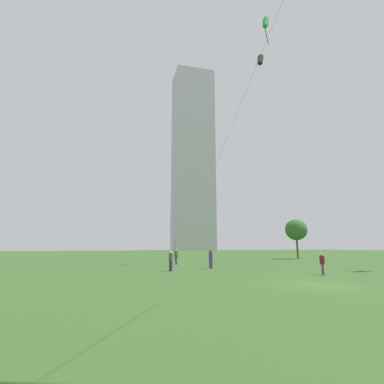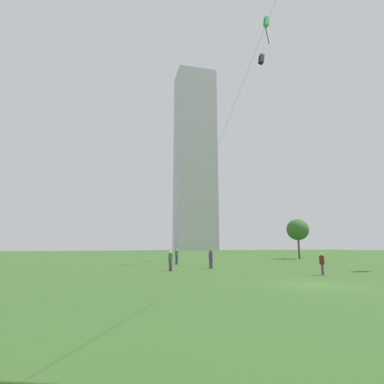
% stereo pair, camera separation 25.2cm
% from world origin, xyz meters
% --- Properties ---
extents(ground, '(280.00, 280.00, 0.00)m').
position_xyz_m(ground, '(0.00, 0.00, 0.00)').
color(ground, '#335623').
extents(person_standing_0, '(0.39, 0.39, 1.77)m').
position_xyz_m(person_standing_0, '(-1.59, 20.12, 1.02)').
color(person_standing_0, '#1E478C').
rests_on(person_standing_0, ground).
extents(person_standing_1, '(0.37, 0.37, 1.68)m').
position_xyz_m(person_standing_1, '(-4.85, 11.37, 0.97)').
color(person_standing_1, '#593372').
rests_on(person_standing_1, ground).
extents(person_standing_2, '(0.39, 0.39, 1.76)m').
position_xyz_m(person_standing_2, '(-0.48, 12.87, 1.02)').
color(person_standing_2, '#593372').
rests_on(person_standing_2, ground).
extents(person_standing_3, '(0.35, 0.35, 1.56)m').
position_xyz_m(person_standing_3, '(4.50, 4.20, 0.90)').
color(person_standing_3, '#593372').
rests_on(person_standing_3, ground).
extents(kite_flying_1, '(4.04, 11.25, 33.27)m').
position_xyz_m(kite_flying_1, '(9.96, 16.66, 32.21)').
color(kite_flying_1, silver).
rests_on(kite_flying_1, ground).
extents(kite_flying_3, '(2.21, 6.35, 34.11)m').
position_xyz_m(kite_flying_3, '(14.51, 24.79, 33.06)').
color(kite_flying_3, silver).
rests_on(kite_flying_3, ground).
extents(park_tree_0, '(3.62, 3.62, 6.62)m').
position_xyz_m(park_tree_0, '(22.10, 27.62, 4.82)').
color(park_tree_0, brown).
rests_on(park_tree_0, ground).
extents(distant_highrise_0, '(23.56, 19.31, 103.63)m').
position_xyz_m(distant_highrise_0, '(45.44, 138.03, 51.81)').
color(distant_highrise_0, '#A8A8AD').
rests_on(distant_highrise_0, ground).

